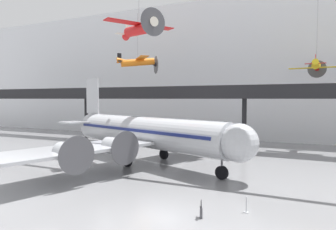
% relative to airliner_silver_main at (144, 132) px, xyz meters
% --- Properties ---
extents(ground_plane, '(260.00, 260.00, 0.00)m').
position_rel_airliner_silver_main_xyz_m(ground_plane, '(9.17, -14.26, -3.64)').
color(ground_plane, gray).
extents(hangar_back_wall, '(140.00, 3.00, 26.71)m').
position_rel_airliner_silver_main_xyz_m(hangar_back_wall, '(9.17, 26.08, 9.72)').
color(hangar_back_wall, silver).
rests_on(hangar_back_wall, ground).
extents(mezzanine_walkway, '(110.00, 3.20, 9.68)m').
position_rel_airliner_silver_main_xyz_m(mezzanine_walkway, '(9.17, 13.81, 4.39)').
color(mezzanine_walkway, black).
rests_on(mezzanine_walkway, ground).
extents(airliner_silver_main, '(28.86, 33.67, 10.63)m').
position_rel_airliner_silver_main_xyz_m(airliner_silver_main, '(0.00, 0.00, 0.00)').
color(airliner_silver_main, '#B7BABF').
rests_on(airliner_silver_main, ground).
extents(suspended_plane_orange_highwing, '(7.22, 7.39, 10.13)m').
position_rel_airliner_silver_main_xyz_m(suspended_plane_orange_highwing, '(-8.54, 13.17, 10.30)').
color(suspended_plane_orange_highwing, orange).
extents(suspended_plane_yellow_lowwing, '(7.53, 6.15, 11.19)m').
position_rel_airliner_silver_main_xyz_m(suspended_plane_yellow_lowwing, '(18.91, 17.21, 8.85)').
color(suspended_plane_yellow_lowwing, yellow).
extents(suspended_plane_red_highwing, '(7.56, 8.34, 7.54)m').
position_rel_airliner_silver_main_xyz_m(suspended_plane_red_highwing, '(-1.02, 0.61, 12.45)').
color(suspended_plane_red_highwing, red).
extents(stanchion_barrier, '(0.36, 0.36, 1.08)m').
position_rel_airliner_silver_main_xyz_m(stanchion_barrier, '(14.04, -11.18, -3.31)').
color(stanchion_barrier, '#B2B5BA').
rests_on(stanchion_barrier, ground).
extents(info_sign_pedestal, '(0.32, 0.74, 1.24)m').
position_rel_airliner_silver_main_xyz_m(info_sign_pedestal, '(11.55, -13.31, -3.18)').
color(info_sign_pedestal, '#4C4C51').
rests_on(info_sign_pedestal, ground).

